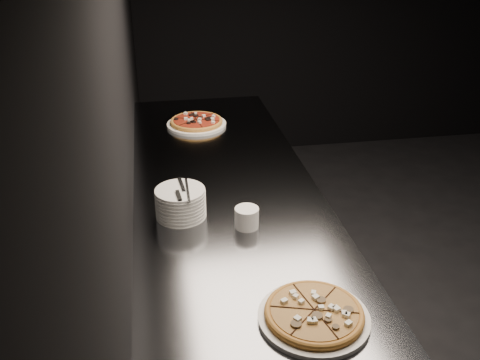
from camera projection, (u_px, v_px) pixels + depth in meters
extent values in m
cube|color=black|center=(121.00, 81.00, 1.84)|extent=(0.02, 5.00, 2.80)
cube|color=slate|center=(229.00, 290.00, 2.32)|extent=(0.70, 2.40, 0.90)
cube|color=slate|center=(228.00, 197.00, 2.12)|extent=(0.74, 2.44, 0.02)
cylinder|color=white|center=(314.00, 318.00, 1.47)|extent=(0.31, 0.31, 0.01)
cylinder|color=gold|center=(314.00, 314.00, 1.46)|extent=(0.34, 0.34, 0.01)
torus|color=gold|center=(314.00, 312.00, 1.46)|extent=(0.34, 0.34, 0.02)
cylinder|color=#F3B451|center=(314.00, 311.00, 1.46)|extent=(0.30, 0.30, 0.01)
cylinder|color=white|center=(197.00, 124.00, 2.79)|extent=(0.31, 0.31, 0.01)
cylinder|color=gold|center=(197.00, 122.00, 2.78)|extent=(0.35, 0.35, 0.01)
torus|color=gold|center=(196.00, 121.00, 2.78)|extent=(0.36, 0.36, 0.02)
cylinder|color=#9E2916|center=(196.00, 120.00, 2.78)|extent=(0.31, 0.31, 0.01)
cylinder|color=white|center=(181.00, 214.00, 1.97)|extent=(0.18, 0.18, 0.01)
cylinder|color=white|center=(181.00, 211.00, 1.96)|extent=(0.18, 0.18, 0.01)
cylinder|color=white|center=(181.00, 208.00, 1.95)|extent=(0.18, 0.18, 0.01)
cylinder|color=white|center=(181.00, 204.00, 1.95)|extent=(0.18, 0.18, 0.01)
cylinder|color=white|center=(180.00, 201.00, 1.94)|extent=(0.18, 0.18, 0.01)
cylinder|color=white|center=(180.00, 198.00, 1.94)|extent=(0.18, 0.18, 0.01)
cylinder|color=white|center=(180.00, 195.00, 1.93)|extent=(0.18, 0.18, 0.01)
cylinder|color=white|center=(180.00, 191.00, 1.92)|extent=(0.18, 0.18, 0.01)
cube|color=silver|center=(182.00, 184.00, 1.95)|extent=(0.02, 0.12, 0.00)
cube|color=black|center=(179.00, 195.00, 1.87)|extent=(0.02, 0.07, 0.01)
cube|color=silver|center=(188.00, 190.00, 1.92)|extent=(0.05, 0.18, 0.00)
cylinder|color=white|center=(247.00, 218.00, 1.88)|extent=(0.09, 0.09, 0.07)
cylinder|color=black|center=(247.00, 211.00, 1.87)|extent=(0.07, 0.07, 0.01)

